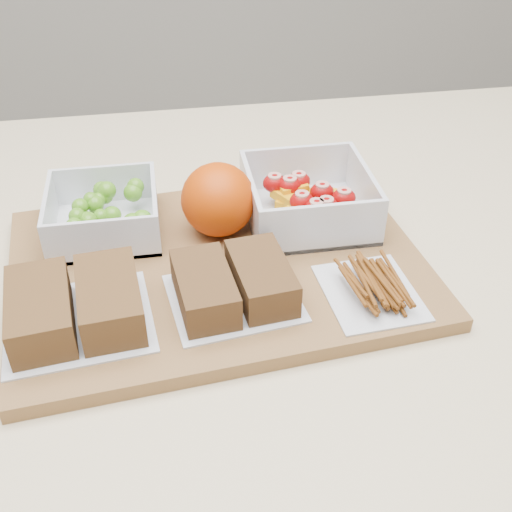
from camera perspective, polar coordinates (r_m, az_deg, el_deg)
The scene contains 7 objects.
cutting_board at distance 0.67m, azimuth -3.40°, elevation -0.95°, with size 0.42×0.30×0.02m, color olive.
grape_container at distance 0.72m, azimuth -13.17°, elevation 3.70°, with size 0.12×0.12×0.05m.
fruit_container at distance 0.72m, azimuth 4.61°, elevation 4.86°, with size 0.13×0.13×0.06m.
orange at distance 0.69m, azimuth -3.38°, elevation 5.02°, with size 0.08×0.08×0.08m, color #CC4004.
sandwich_bag_left at distance 0.60m, azimuth -15.75°, elevation -4.31°, with size 0.14×0.13×0.04m.
sandwich_bag_center at distance 0.61m, azimuth -2.03°, elevation -2.52°, with size 0.13×0.12×0.04m.
pretzel_bag at distance 0.63m, azimuth 10.19°, elevation -2.48°, with size 0.09×0.11×0.02m.
Camera 1 is at (-0.07, -0.50, 1.32)m, focal length 45.00 mm.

